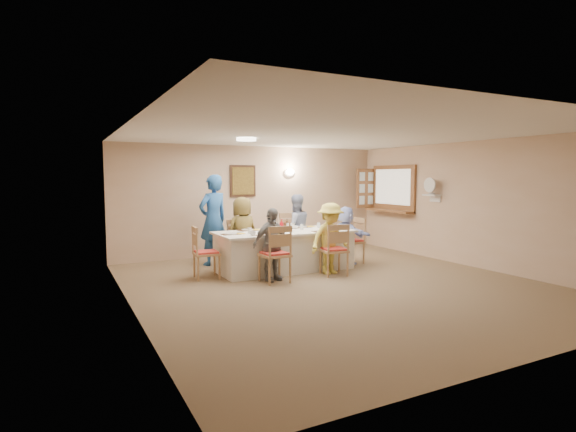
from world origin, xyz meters
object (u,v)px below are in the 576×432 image
chair_back_left (240,243)px  chair_back_right (293,237)px  diner_back_right (296,228)px  desk_fan (431,188)px  chair_left_end (206,252)px  diner_front_right (330,239)px  serving_hatch (393,189)px  dining_table (285,251)px  diner_back_left (242,232)px  chair_right_end (351,240)px  chair_front_left (275,253)px  chair_front_right (334,249)px  condiment_ketchup (282,225)px  diner_right_end (346,235)px  diner_front_left (272,244)px  caregiver (213,220)px

chair_back_left → chair_back_right: size_ratio=0.92×
chair_back_right → diner_back_right: size_ratio=0.72×
desk_fan → chair_left_end: size_ratio=0.32×
chair_back_right → diner_front_right: bearing=-85.8°
serving_hatch → chair_back_left: (-4.05, -0.14, -1.03)m
dining_table → diner_back_left: (-0.60, 0.68, 0.32)m
diner_front_right → chair_right_end: bearing=29.7°
chair_front_left → chair_right_end: size_ratio=1.04×
chair_back_right → chair_front_right: bearing=-85.8°
chair_back_left → condiment_ketchup: bearing=-61.3°
serving_hatch → chair_front_right: (-2.85, -1.74, -1.02)m
serving_hatch → diner_back_left: (-4.05, -0.26, -0.80)m
desk_fan → chair_left_end: (-4.89, 0.41, -1.08)m
chair_left_end → chair_back_left: bearing=-45.0°
diner_front_right → chair_back_left: bearing=123.1°
desk_fan → diner_right_end: 2.18m
chair_back_right → chair_right_end: (0.95, -0.80, -0.04)m
diner_right_end → diner_front_left: bearing=99.3°
desk_fan → chair_back_left: 4.26m
chair_back_right → diner_right_end: size_ratio=0.86×
chair_back_left → condiment_ketchup: 1.04m
chair_right_end → diner_front_left: size_ratio=0.75×
diner_front_right → caregiver: (-1.65, 1.83, 0.26)m
chair_right_end → chair_front_left: bearing=-67.6°
serving_hatch → diner_back_left: serving_hatch is taller
diner_back_left → diner_front_left: (0.00, -1.36, -0.07)m
chair_left_end → chair_front_right: bearing=-105.6°
chair_front_right → diner_front_right: 0.22m
chair_back_right → chair_left_end: size_ratio=1.09×
chair_left_end → diner_front_left: (0.95, -0.68, 0.16)m
diner_front_right → diner_right_end: (0.82, 0.68, -0.06)m
dining_table → diner_back_right: bearing=48.6°
diner_back_left → chair_front_right: bearing=118.2°
chair_back_left → caregiver: caregiver is taller
chair_front_right → diner_back_left: diner_back_left is taller
desk_fan → chair_front_right: (-2.74, -0.39, -1.07)m
diner_front_right → chair_front_right: bearing=-95.9°
chair_left_end → caregiver: size_ratio=0.51×
dining_table → chair_left_end: size_ratio=2.82×
chair_front_left → serving_hatch: bearing=-158.3°
diner_back_left → diner_front_right: (1.20, -1.36, -0.04)m
chair_front_right → diner_right_end: 1.15m
desk_fan → diner_right_end: bearing=168.1°
chair_front_left → condiment_ketchup: (0.53, 0.80, 0.38)m
diner_back_right → condiment_ketchup: 0.96m
chair_right_end → diner_front_right: bearing=-52.4°
chair_back_left → serving_hatch: bearing=-3.1°
chair_front_left → chair_front_right: chair_front_left is taller
chair_right_end → diner_front_right: diner_front_right is taller
serving_hatch → diner_back_left: 4.14m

